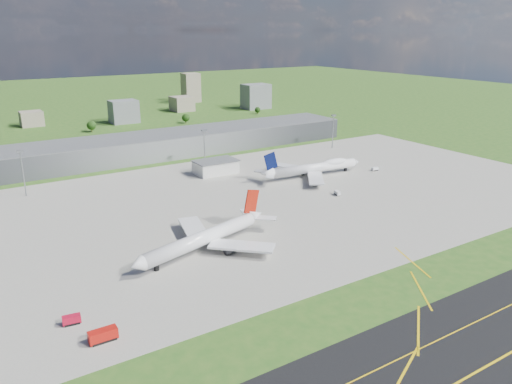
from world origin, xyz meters
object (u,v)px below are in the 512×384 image
airliner_blue_quad (314,168)px  crash_tender (72,320)px  tug_yellow (221,230)px  van_white_near (337,193)px  airliner_red_twin (206,237)px  van_white_far (375,169)px  fire_truck (103,336)px

airliner_blue_quad → crash_tender: bearing=-146.2°
tug_yellow → van_white_near: (79.76, 11.83, 0.24)m
airliner_red_twin → van_white_far: bearing=-177.7°
airliner_red_twin → crash_tender: (-60.87, -27.43, -3.84)m
crash_tender → tug_yellow: size_ratio=1.45×
airliner_red_twin → van_white_far: airliner_red_twin is taller
airliner_red_twin → fire_truck: size_ratio=8.45×
tug_yellow → van_white_near: 80.63m
crash_tender → van_white_far: bearing=28.0°
airliner_red_twin → van_white_far: size_ratio=15.08×
airliner_blue_quad → tug_yellow: airliner_blue_quad is taller
airliner_blue_quad → airliner_red_twin: bearing=-144.2°
airliner_red_twin → fire_truck: bearing=20.5°
van_white_near → van_white_far: bearing=-51.4°
airliner_blue_quad → van_white_far: bearing=-10.4°
van_white_near → airliner_blue_quad: bearing=-6.0°
tug_yellow → van_white_near: van_white_near is taller
fire_truck → tug_yellow: bearing=38.8°
airliner_blue_quad → van_white_far: 42.75m
van_white_far → airliner_red_twin: bearing=-153.3°
airliner_red_twin → van_white_near: size_ratio=14.33×
tug_yellow → van_white_far: bearing=8.6°
airliner_blue_quad → crash_tender: (-167.98, -89.57, -3.76)m
fire_truck → van_white_far: size_ratio=1.78×
fire_truck → airliner_red_twin: bearing=37.3°
van_white_far → fire_truck: bearing=-147.7°
airliner_blue_quad → fire_truck: 192.61m
tug_yellow → fire_truck: bearing=-148.3°
airliner_blue_quad → van_white_near: 39.39m
airliner_blue_quad → van_white_far: airliner_blue_quad is taller
airliner_red_twin → tug_yellow: bearing=-152.8°
van_white_near → van_white_far: 59.69m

